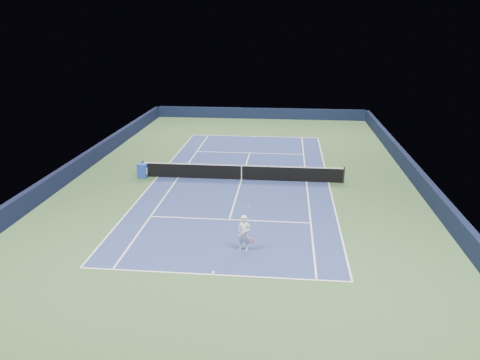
# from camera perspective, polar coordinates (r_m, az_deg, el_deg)

# --- Properties ---
(ground) EXTENTS (40.00, 40.00, 0.00)m
(ground) POSITION_cam_1_polar(r_m,az_deg,el_deg) (29.83, 0.18, 0.04)
(ground) COLOR #33512C
(ground) RESTS_ON ground
(wall_far) EXTENTS (22.00, 0.35, 1.10)m
(wall_far) POSITION_cam_1_polar(r_m,az_deg,el_deg) (48.86, 2.47, 8.11)
(wall_far) COLOR #111733
(wall_far) RESTS_ON ground
(wall_right) EXTENTS (0.35, 40.00, 1.10)m
(wall_right) POSITION_cam_1_polar(r_m,az_deg,el_deg) (30.62, 20.79, 0.36)
(wall_right) COLOR black
(wall_right) RESTS_ON ground
(wall_left) EXTENTS (0.35, 40.00, 1.10)m
(wall_left) POSITION_cam_1_polar(r_m,az_deg,el_deg) (32.50, -19.18, 1.57)
(wall_left) COLOR black
(wall_left) RESTS_ON ground
(court_surface) EXTENTS (10.97, 23.77, 0.01)m
(court_surface) POSITION_cam_1_polar(r_m,az_deg,el_deg) (29.83, 0.18, 0.05)
(court_surface) COLOR navy
(court_surface) RESTS_ON ground
(baseline_far) EXTENTS (10.97, 0.08, 0.00)m
(baseline_far) POSITION_cam_1_polar(r_m,az_deg,el_deg) (41.22, 1.80, 5.34)
(baseline_far) COLOR white
(baseline_far) RESTS_ON ground
(baseline_near) EXTENTS (10.97, 0.08, 0.00)m
(baseline_near) POSITION_cam_1_polar(r_m,az_deg,el_deg) (19.04, -3.37, -11.45)
(baseline_near) COLOR white
(baseline_near) RESTS_ON ground
(sideline_doubles_right) EXTENTS (0.08, 23.77, 0.00)m
(sideline_doubles_right) POSITION_cam_1_polar(r_m,az_deg,el_deg) (29.83, 10.73, -0.28)
(sideline_doubles_right) COLOR white
(sideline_doubles_right) RESTS_ON ground
(sideline_doubles_left) EXTENTS (0.08, 23.77, 0.00)m
(sideline_doubles_left) POSITION_cam_1_polar(r_m,az_deg,el_deg) (30.82, -10.02, 0.39)
(sideline_doubles_left) COLOR white
(sideline_doubles_left) RESTS_ON ground
(sideline_singles_right) EXTENTS (0.08, 23.77, 0.00)m
(sideline_singles_right) POSITION_cam_1_polar(r_m,az_deg,el_deg) (29.73, 8.10, -0.20)
(sideline_singles_right) COLOR white
(sideline_singles_right) RESTS_ON ground
(sideline_singles_left) EXTENTS (0.08, 23.77, 0.00)m
(sideline_singles_left) POSITION_cam_1_polar(r_m,az_deg,el_deg) (30.48, -7.54, 0.31)
(sideline_singles_left) COLOR white
(sideline_singles_left) RESTS_ON ground
(service_line_far) EXTENTS (8.23, 0.08, 0.00)m
(service_line_far) POSITION_cam_1_polar(r_m,az_deg,el_deg) (35.92, 1.18, 3.32)
(service_line_far) COLOR white
(service_line_far) RESTS_ON ground
(service_line_near) EXTENTS (8.23, 0.08, 0.00)m
(service_line_near) POSITION_cam_1_polar(r_m,az_deg,el_deg) (23.89, -1.31, -4.85)
(service_line_near) COLOR white
(service_line_near) RESTS_ON ground
(center_service_line) EXTENTS (0.08, 12.80, 0.00)m
(center_service_line) POSITION_cam_1_polar(r_m,az_deg,el_deg) (29.83, 0.18, 0.06)
(center_service_line) COLOR white
(center_service_line) RESTS_ON ground
(center_mark_far) EXTENTS (0.08, 0.30, 0.00)m
(center_mark_far) POSITION_cam_1_polar(r_m,az_deg,el_deg) (41.08, 1.79, 5.30)
(center_mark_far) COLOR white
(center_mark_far) RESTS_ON ground
(center_mark_near) EXTENTS (0.08, 0.30, 0.00)m
(center_mark_near) POSITION_cam_1_polar(r_m,az_deg,el_deg) (19.17, -3.30, -11.22)
(center_mark_near) COLOR white
(center_mark_near) RESTS_ON ground
(tennis_net) EXTENTS (12.90, 0.10, 1.07)m
(tennis_net) POSITION_cam_1_polar(r_m,az_deg,el_deg) (29.67, 0.19, 0.96)
(tennis_net) COLOR black
(tennis_net) RESTS_ON ground
(sponsor_cube) EXTENTS (0.62, 0.55, 0.92)m
(sponsor_cube) POSITION_cam_1_polar(r_m,az_deg,el_deg) (30.77, -11.79, 1.12)
(sponsor_cube) COLOR #1F43BB
(sponsor_cube) RESTS_ON ground
(tennis_player) EXTENTS (0.79, 1.28, 1.69)m
(tennis_player) POSITION_cam_1_polar(r_m,az_deg,el_deg) (20.55, 0.50, -6.49)
(tennis_player) COLOR white
(tennis_player) RESTS_ON ground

